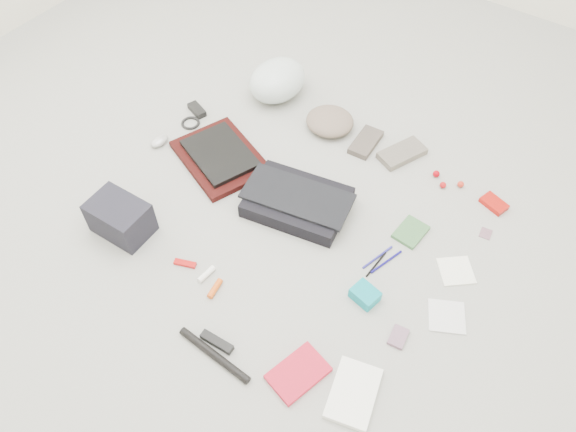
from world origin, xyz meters
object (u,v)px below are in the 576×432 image
Objects in this scene: bike_helmet at (277,80)px; messenger_bag at (297,202)px; book_red at (298,373)px; accordion_wallet at (365,295)px; camera_bag at (120,218)px; laptop at (220,154)px.

messenger_bag is at bearing -42.02° from bike_helmet.
accordion_wallet is (0.03, 0.38, 0.01)m from book_red.
accordion_wallet is at bearing 14.14° from camera_bag.
bike_helmet is 3.16× the size of accordion_wallet.
book_red is (0.90, -0.10, -0.06)m from camera_bag.
messenger_bag is 1.32× the size of bike_helmet.
accordion_wallet is (0.94, 0.28, -0.05)m from camera_bag.
camera_bag is 0.98m from accordion_wallet.
messenger_bag is at bearing 17.57° from laptop.
laptop is at bearing -78.50° from bike_helmet.
camera_bag is (-0.02, -1.01, -0.02)m from bike_helmet.
messenger_bag is at bearing 165.98° from accordion_wallet.
camera_bag is at bearing -76.27° from laptop.
bike_helmet is at bearing 152.74° from accordion_wallet.
camera_bag is at bearing -171.18° from book_red.
bike_helmet reaches higher than accordion_wallet.
bike_helmet is 1.56× the size of book_red.
accordion_wallet is at bearing 99.98° from book_red.
messenger_bag is 0.70m from camera_bag.
laptop is 0.50m from bike_helmet.
messenger_bag is at bearing 139.85° from book_red.
bike_helmet is at bearing 86.59° from camera_bag.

